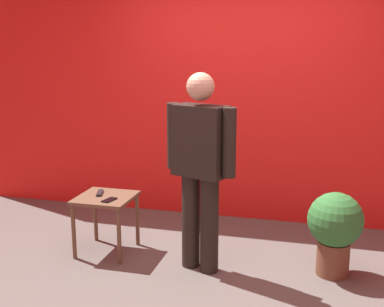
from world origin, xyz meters
The scene contains 7 objects.
ground_plane centered at (0.00, 0.00, 0.00)m, with size 12.00×12.00×0.00m, color #59544F.
back_wall_red centered at (0.00, 1.65, 1.35)m, with size 6.12×0.12×2.70m, color red.
standing_person centered at (-0.13, 0.28, 0.91)m, with size 0.63×0.35×1.62m.
side_table centered at (-1.02, 0.40, 0.44)m, with size 0.48×0.48×0.52m.
cell_phone centered at (-0.94, 0.29, 0.53)m, with size 0.07×0.14×0.01m, color black.
tv_remote centered at (-1.10, 0.44, 0.53)m, with size 0.04×0.17×0.02m, color black.
potted_plant centered at (0.94, 0.45, 0.41)m, with size 0.44×0.44×0.69m.
Camera 1 is at (0.77, -3.36, 1.81)m, focal length 45.34 mm.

